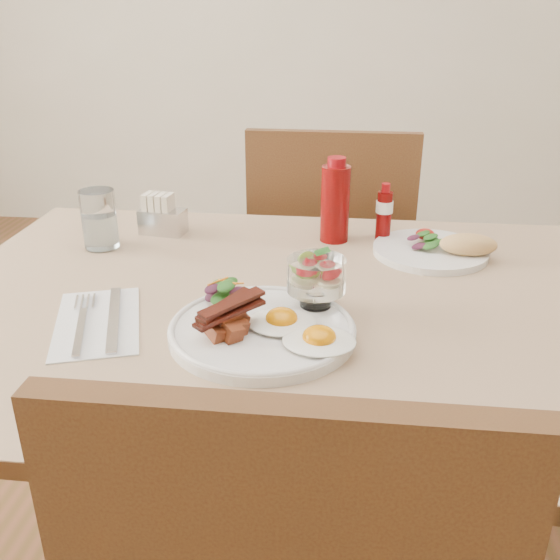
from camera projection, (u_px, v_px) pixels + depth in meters
The scene contains 13 objects.
table at pixel (316, 346), 1.08m from camera, with size 1.33×0.88×0.75m.
chair_far at pixel (330, 270), 1.74m from camera, with size 0.42×0.42×0.93m.
main_plate at pixel (262, 331), 0.93m from camera, with size 0.28×0.28×0.02m, color silver.
fried_eggs at pixel (300, 329), 0.90m from camera, with size 0.17×0.15×0.03m.
bacon_potato_pile at pixel (229, 318), 0.90m from camera, with size 0.10×0.10×0.05m.
side_salad at pixel (225, 293), 0.99m from camera, with size 0.08×0.07×0.04m.
fruit_cup at pixel (316, 275), 0.97m from camera, with size 0.09×0.09×0.09m.
second_plate at pixel (439, 248), 1.22m from camera, with size 0.24×0.23×0.06m.
ketchup_bottle at pixel (335, 202), 1.28m from camera, with size 0.06×0.06×0.18m.
hot_sauce_bottle at pixel (384, 213), 1.28m from camera, with size 0.04×0.04×0.12m.
sugar_caddy at pixel (162, 217), 1.33m from camera, with size 0.10×0.07×0.09m.
water_glass at pixel (100, 223), 1.25m from camera, with size 0.07×0.07×0.12m.
napkin_cutlery at pixel (99, 321), 0.97m from camera, with size 0.19×0.26×0.01m.
Camera 1 is at (0.04, -0.94, 1.21)m, focal length 40.00 mm.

